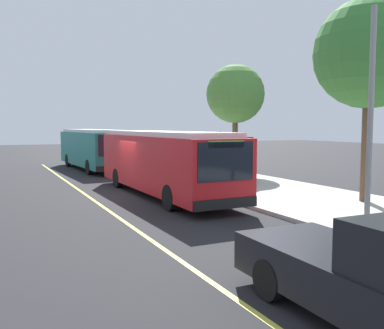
# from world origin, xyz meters

# --- Properties ---
(ground_plane) EXTENTS (120.00, 120.00, 0.00)m
(ground_plane) POSITION_xyz_m (0.00, 0.00, 0.00)
(ground_plane) COLOR #232326
(sidewalk_curb) EXTENTS (44.00, 6.40, 0.15)m
(sidewalk_curb) POSITION_xyz_m (0.00, 6.00, 0.07)
(sidewalk_curb) COLOR #B7B2A8
(sidewalk_curb) RESTS_ON ground_plane
(lane_stripe_center) EXTENTS (36.00, 0.14, 0.01)m
(lane_stripe_center) POSITION_xyz_m (0.00, -2.20, 0.00)
(lane_stripe_center) COLOR #E0D64C
(lane_stripe_center) RESTS_ON ground_plane
(transit_bus_main) EXTENTS (11.33, 2.74, 2.95)m
(transit_bus_main) POSITION_xyz_m (1.29, 1.01, 1.62)
(transit_bus_main) COLOR red
(transit_bus_main) RESTS_ON ground_plane
(transit_bus_second) EXTENTS (10.65, 3.07, 2.95)m
(transit_bus_second) POSITION_xyz_m (-12.11, 0.76, 1.62)
(transit_bus_second) COLOR #146B66
(transit_bus_second) RESTS_ON ground_plane
(bus_shelter) EXTENTS (2.90, 1.60, 2.48)m
(bus_shelter) POSITION_xyz_m (-0.85, 5.61, 1.92)
(bus_shelter) COLOR #333338
(bus_shelter) RESTS_ON sidewalk_curb
(waiting_bench) EXTENTS (1.60, 0.48, 0.95)m
(waiting_bench) POSITION_xyz_m (-0.54, 5.53, 0.63)
(waiting_bench) COLOR brown
(waiting_bench) RESTS_ON sidewalk_curb
(route_sign_post) EXTENTS (0.44, 0.08, 2.80)m
(route_sign_post) POSITION_xyz_m (1.82, 3.69, 1.96)
(route_sign_post) COLOR #333338
(route_sign_post) RESTS_ON sidewalk_curb
(street_tree_near_shelter) EXTENTS (3.77, 3.77, 7.00)m
(street_tree_near_shelter) POSITION_xyz_m (-4.54, 8.35, 5.24)
(street_tree_near_shelter) COLOR brown
(street_tree_near_shelter) RESTS_ON sidewalk_curb
(street_tree_upstreet) EXTENTS (4.35, 4.35, 8.08)m
(street_tree_upstreet) POSITION_xyz_m (6.98, 7.50, 6.03)
(street_tree_upstreet) COLOR brown
(street_tree_upstreet) RESTS_ON sidewalk_curb
(utility_pole) EXTENTS (0.16, 0.16, 6.40)m
(utility_pole) POSITION_xyz_m (10.60, 3.68, 3.35)
(utility_pole) COLOR gray
(utility_pole) RESTS_ON sidewalk_curb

